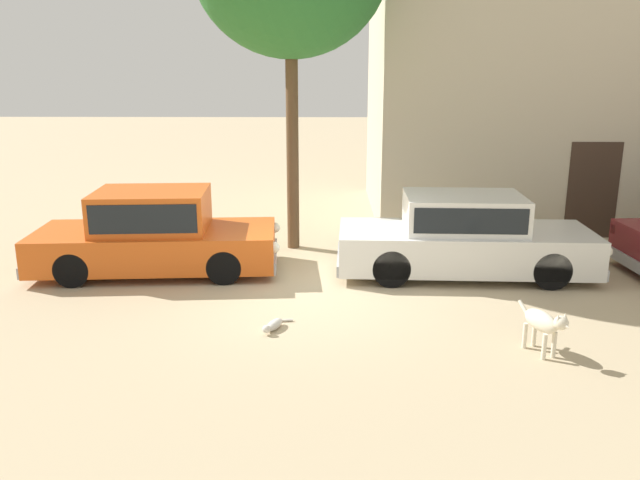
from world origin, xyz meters
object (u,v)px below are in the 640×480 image
(parked_sedan_nearest, at_px, (155,232))
(stray_dog_spotted, at_px, (544,323))
(stray_cat, at_px, (273,325))
(parked_sedan_second, at_px, (464,236))

(parked_sedan_nearest, relative_size, stray_dog_spotted, 4.96)
(stray_dog_spotted, xyz_separation_m, stray_cat, (-3.57, 0.75, -0.37))
(parked_sedan_nearest, relative_size, parked_sedan_second, 0.97)
(stray_dog_spotted, bearing_deg, parked_sedan_second, 163.64)
(stray_dog_spotted, relative_size, stray_cat, 1.58)
(parked_sedan_nearest, relative_size, stray_cat, 7.82)
(parked_sedan_second, relative_size, stray_cat, 8.05)
(parked_sedan_second, bearing_deg, stray_cat, -138.74)
(parked_sedan_nearest, distance_m, stray_dog_spotted, 6.88)
(stray_dog_spotted, bearing_deg, stray_cat, -124.35)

